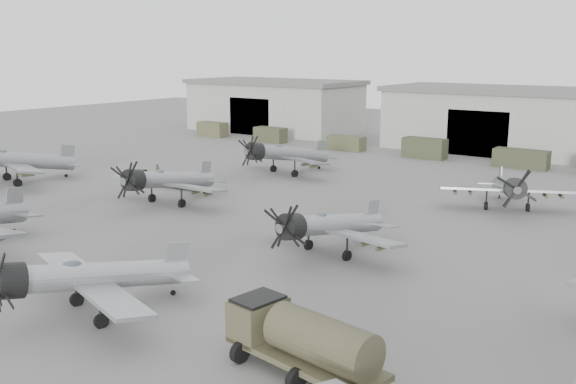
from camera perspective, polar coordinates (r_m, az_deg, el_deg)
The scene contains 17 objects.
ground at distance 41.13m, azimuth -10.49°, elevation -7.04°, with size 220.00×220.00×0.00m, color slate.
hangar_left at distance 111.01m, azimuth -1.22°, elevation 7.71°, with size 29.00×14.80×8.70m.
hangar_center at distance 93.48m, azimuth 17.91°, elevation 6.22°, with size 29.00×14.80×8.70m.
support_truck_0 at distance 104.39m, azimuth -6.73°, elevation 5.55°, with size 4.97×2.20×2.33m, color #4B4931.
support_truck_1 at distance 96.98m, azimuth -1.58°, elevation 5.09°, with size 4.94×2.20×2.27m, color #3B3B26.
support_truck_2 at distance 89.69m, azimuth 5.21°, elevation 4.35°, with size 5.20×2.20×1.97m, color #43452D.
support_truck_3 at distance 84.45m, azimuth 12.04°, elevation 3.83°, with size 5.56×2.20×2.59m, color #353925.
support_truck_4 at distance 80.48m, azimuth 20.01°, elevation 2.79°, with size 6.24×2.20×2.20m, color #353825.
aircraft_near_1 at distance 34.92m, azimuth -17.71°, elevation -7.26°, with size 11.82×10.64×4.73m.
aircraft_mid_0 at distance 72.48m, azimuth -23.57°, elevation 2.61°, with size 13.61×12.25×5.44m.
aircraft_mid_1 at distance 58.29m, azimuth -10.91°, elevation 1.02°, with size 12.27×11.04×4.92m.
aircraft_mid_2 at distance 43.22m, azimuth 3.43°, elevation -2.99°, with size 11.54×10.38×4.58m.
aircraft_far_0 at distance 71.47m, azimuth -0.46°, elevation 3.41°, with size 12.82×11.54×5.11m.
aircraft_far_1 at distance 58.29m, azimuth 19.01°, elevation 0.42°, with size 11.23×10.19×4.61m.
fuel_tanker at distance 27.92m, azimuth 1.34°, elevation -12.81°, with size 7.83×3.61×2.91m.
tug_trailer at distance 67.21m, azimuth -11.40°, elevation 1.03°, with size 7.24×2.14×1.44m.
ground_crew at distance 70.98m, azimuth -11.51°, elevation 1.83°, with size 0.57×0.38×1.57m, color #3C3B27.
Camera 1 is at (28.19, -26.69, 13.59)m, focal length 40.00 mm.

